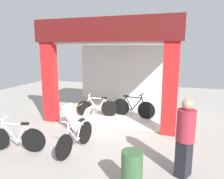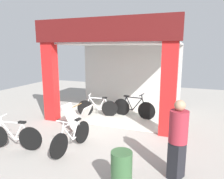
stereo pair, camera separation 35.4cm
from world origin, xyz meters
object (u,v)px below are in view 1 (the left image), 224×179
trash_bin (132,172)px  bicycle_parked_1 (76,138)px  bicycle_inside_0 (133,108)px  bicycle_parked_0 (16,138)px  bicycle_inside_1 (97,108)px  sandwich_board_sign (79,118)px  pedestrian_0 (185,137)px

trash_bin → bicycle_parked_1: bearing=146.7°
bicycle_inside_0 → bicycle_parked_1: bicycle_inside_0 is taller
bicycle_parked_0 → bicycle_parked_1: (1.49, 0.50, -0.01)m
bicycle_inside_0 → bicycle_inside_1: (-1.38, -0.34, -0.03)m
sandwich_board_sign → trash_bin: sandwich_board_sign is taller
bicycle_inside_0 → sandwich_board_sign: bearing=-126.7°
bicycle_inside_1 → bicycle_parked_0: size_ratio=0.97×
sandwich_board_sign → trash_bin: bearing=-46.4°
pedestrian_0 → trash_bin: bearing=-137.9°
bicycle_inside_0 → bicycle_parked_0: bicycle_inside_0 is taller
bicycle_parked_0 → trash_bin: bicycle_parked_0 is taller
bicycle_parked_0 → bicycle_inside_1: bearing=74.2°
pedestrian_0 → bicycle_inside_0: bearing=117.6°
bicycle_inside_0 → sandwich_board_sign: bicycle_inside_0 is taller
trash_bin → bicycle_inside_0: bearing=101.8°
bicycle_inside_0 → trash_bin: bearing=-78.2°
bicycle_parked_0 → bicycle_parked_1: bicycle_parked_0 is taller
bicycle_parked_1 → bicycle_parked_0: bearing=-161.4°
pedestrian_0 → trash_bin: (-0.92, -0.83, -0.46)m
sandwich_board_sign → bicycle_inside_1: bearing=88.9°
bicycle_inside_0 → sandwich_board_sign: size_ratio=1.93×
bicycle_inside_1 → bicycle_parked_1: 2.88m
bicycle_inside_1 → bicycle_parked_1: (0.54, -2.83, -0.00)m
bicycle_parked_1 → pedestrian_0: bearing=-6.7°
bicycle_inside_1 → pedestrian_0: 4.52m
bicycle_parked_0 → trash_bin: 3.30m
sandwich_board_sign → trash_bin: (2.31, -2.43, -0.02)m
bicycle_parked_0 → bicycle_inside_0: bearing=57.7°
bicycle_inside_1 → trash_bin: (2.29, -3.98, 0.05)m
bicycle_parked_1 → pedestrian_0: size_ratio=0.96×
bicycle_inside_1 → sandwich_board_sign: bearing=-91.1°
bicycle_parked_1 → trash_bin: bearing=-33.3°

